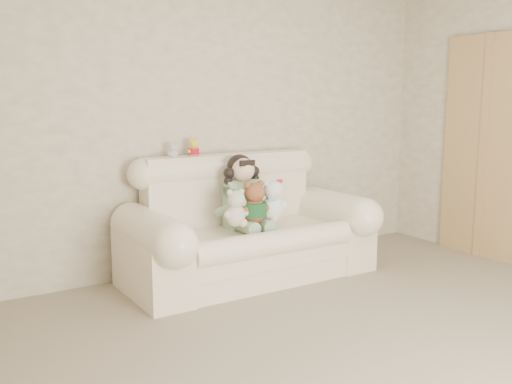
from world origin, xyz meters
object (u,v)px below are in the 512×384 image
Objects in this scene: sofa at (250,218)px; brown_teddy at (254,198)px; seated_child at (242,191)px; cream_teddy at (236,204)px; white_cat at (272,196)px.

sofa is 0.23m from brown_teddy.
sofa is at bearing -71.82° from seated_child.
seated_child is at bearing 104.94° from sofa.
brown_teddy is 0.18m from cream_teddy.
brown_teddy is (-0.02, -0.21, -0.03)m from seated_child.
sofa is at bearing 94.23° from brown_teddy.
white_cat is (0.17, -0.19, -0.03)m from seated_child.
brown_teddy is (-0.04, -0.13, 0.19)m from sofa.
brown_teddy is at bearing 166.91° from white_cat.
cream_teddy is at bearing 166.06° from white_cat.
brown_teddy is 1.17× the size of cream_teddy.
white_cat is 1.17× the size of cream_teddy.
seated_child is 0.30m from cream_teddy.
white_cat is at bearing -19.88° from cream_teddy.
brown_teddy is at bearing -106.41° from sofa.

